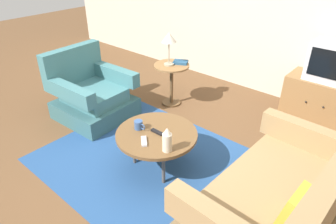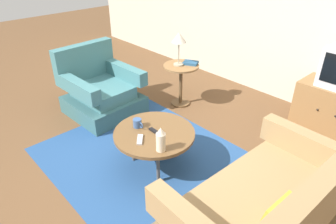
% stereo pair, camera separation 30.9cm
% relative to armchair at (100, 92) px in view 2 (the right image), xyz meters
% --- Properties ---
extents(ground_plane, '(16.00, 16.00, 0.00)m').
position_rel_armchair_xyz_m(ground_plane, '(1.37, -0.16, -0.30)').
color(ground_plane, brown).
extents(back_wall, '(9.00, 0.12, 2.70)m').
position_rel_armchair_xyz_m(back_wall, '(1.37, 2.28, 1.05)').
color(back_wall, '#BCB29E').
rests_on(back_wall, ground).
extents(area_rug, '(2.55, 1.90, 0.00)m').
position_rel_armchair_xyz_m(area_rug, '(1.44, -0.23, -0.30)').
color(area_rug, navy).
rests_on(area_rug, ground).
extents(armchair, '(0.94, 0.93, 0.91)m').
position_rel_armchair_xyz_m(armchair, '(0.00, 0.00, 0.00)').
color(armchair, '#325C60').
rests_on(armchair, ground).
extents(couch, '(0.99, 1.61, 0.90)m').
position_rel_armchair_xyz_m(couch, '(2.72, -0.17, -0.01)').
color(couch, brown).
rests_on(couch, ground).
extents(coffee_table, '(0.84, 0.84, 0.44)m').
position_rel_armchair_xyz_m(coffee_table, '(1.44, -0.23, 0.11)').
color(coffee_table, brown).
rests_on(coffee_table, ground).
extents(side_table, '(0.50, 0.50, 0.61)m').
position_rel_armchair_xyz_m(side_table, '(0.62, 0.97, 0.14)').
color(side_table, olive).
rests_on(side_table, ground).
extents(tv_stand, '(0.90, 0.51, 0.58)m').
position_rel_armchair_xyz_m(tv_stand, '(2.40, 1.94, -0.01)').
color(tv_stand, olive).
rests_on(tv_stand, ground).
extents(table_lamp, '(0.20, 0.20, 0.46)m').
position_rel_armchair_xyz_m(table_lamp, '(0.59, 0.94, 0.68)').
color(table_lamp, '#9E937A').
rests_on(table_lamp, side_table).
extents(vase, '(0.09, 0.09, 0.25)m').
position_rel_armchair_xyz_m(vase, '(1.71, -0.38, 0.26)').
color(vase, beige).
rests_on(vase, coffee_table).
extents(mug, '(0.14, 0.09, 0.09)m').
position_rel_armchair_xyz_m(mug, '(1.25, -0.30, 0.18)').
color(mug, '#335184').
rests_on(mug, coffee_table).
extents(tv_remote_dark, '(0.14, 0.04, 0.02)m').
position_rel_armchair_xyz_m(tv_remote_dark, '(1.44, -0.23, 0.15)').
color(tv_remote_dark, black).
rests_on(tv_remote_dark, coffee_table).
extents(tv_remote_silver, '(0.15, 0.15, 0.02)m').
position_rel_armchair_xyz_m(tv_remote_silver, '(1.46, -0.43, 0.15)').
color(tv_remote_silver, '#B2B2B7').
rests_on(tv_remote_silver, coffee_table).
extents(book, '(0.25, 0.23, 0.03)m').
position_rel_armchair_xyz_m(book, '(0.67, 1.10, 0.33)').
color(book, navy).
rests_on(book, side_table).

